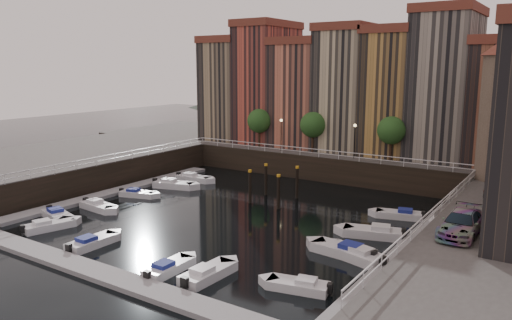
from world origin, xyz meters
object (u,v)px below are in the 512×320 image
Objects in this scene: gangway at (456,197)px; car_b at (505,197)px; boat_left_0 at (57,216)px; corner_tower at (506,105)px; car_c at (461,225)px; boat_left_1 at (98,206)px; mooring_pilings at (273,186)px; car_a at (496,195)px; boat_left_2 at (137,194)px.

gangway is 1.88× the size of car_b.
car_b is at bearing 39.73° from boat_left_0.
car_c is at bearing -88.95° from corner_tower.
car_c reaches higher than boat_left_1.
mooring_pilings is 1.07× the size of boat_left_0.
mooring_pilings is 1.11× the size of car_b.
car_b is (21.60, -0.33, 2.08)m from mooring_pilings.
car_a is at bearing -1.27° from mooring_pilings.
car_a is 0.62m from car_b.
car_c is (-1.29, -9.57, 0.06)m from car_b.
corner_tower is 3.08× the size of car_a.
corner_tower is at bearing 91.99° from car_c.
mooring_pilings is (-17.07, -4.60, -0.27)m from gangway.
boat_left_2 is 35.44m from car_b.
car_b is (1.64, -9.43, -6.46)m from corner_tower.
boat_left_0 is 1.03× the size of car_a.
car_c is at bearing -77.37° from gangway.
car_b is 9.66m from car_c.
boat_left_0 is at bearing -142.63° from corner_tower.
boat_left_0 is 1.02× the size of boat_left_1.
car_c is at bearing -104.36° from car_a.
boat_left_0 is 37.82m from car_a.
car_c is at bearing -25.99° from mooring_pilings.
car_a is at bearing 173.96° from car_b.
mooring_pilings is at bearing 66.06° from boat_left_0.
corner_tower is at bearing 38.38° from boat_left_1.
mooring_pilings is (-19.97, -9.10, -8.54)m from corner_tower.
boat_left_0 is 34.29m from car_c.
car_b is at bearing -47.39° from gangway.
gangway is 6.94m from car_b.
mooring_pilings is 17.56m from boat_left_1.
mooring_pilings is at bearing 154.94° from car_c.
boat_left_2 is at bearing 179.87° from car_a.
car_c is at bearing 9.17° from boat_left_1.
gangway reaches higher than mooring_pilings.
boat_left_1 is (-12.63, -12.13, -1.31)m from mooring_pilings.
mooring_pilings is at bearing 49.16° from boat_left_1.
car_b reaches higher than boat_left_0.
mooring_pilings is at bearing -155.50° from corner_tower.
car_a is at bearing 39.93° from boat_left_0.
car_c reaches higher than gangway.
boat_left_0 is at bearing -173.79° from car_b.
gangway is 6.67m from car_a.
corner_tower reaches higher than car_c.
corner_tower is 37.90m from boat_left_2.
gangway is at bearing 103.56° from car_c.
car_b is (0.60, 0.13, -0.03)m from car_a.
corner_tower is 42.89m from boat_left_0.
car_a is at bearing 24.44° from boat_left_1.
mooring_pilings is at bearing 160.77° from car_b.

